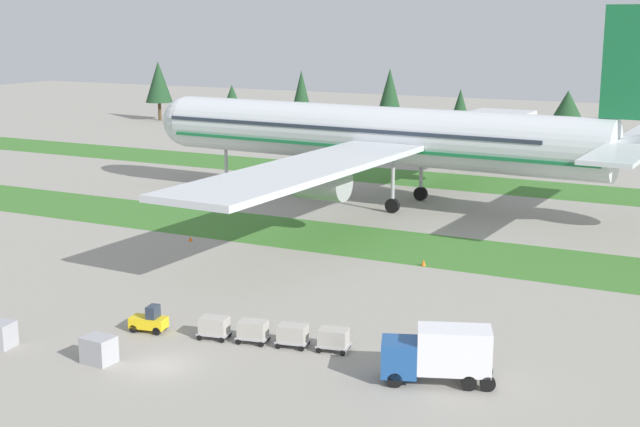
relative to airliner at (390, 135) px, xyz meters
The scene contains 15 objects.
ground_plane 55.00m from the airliner, 83.23° to the right, with size 400.00×400.00×0.00m, color gray.
grass_strip_near 20.91m from the airliner, 70.46° to the right, with size 320.00×12.15×0.01m, color #3D752D.
grass_strip_far 21.09m from the airliner, 70.66° to the left, with size 320.00×12.15×0.01m, color #3D752D.
airliner is the anchor object (origin of this frame).
baggage_tug 49.68m from the airliner, 88.02° to the right, with size 2.80×1.76×1.97m.
cargo_dolly_lead 49.15m from the airliner, 82.15° to the right, with size 2.44×1.89×1.55m.
cargo_dolly_second 49.09m from the airliner, 78.73° to the right, with size 2.44×1.89×1.55m.
cargo_dolly_third 49.19m from the airliner, 75.31° to the right, with size 2.44×1.89×1.55m.
cargo_dolly_fourth 49.47m from the airliner, 71.92° to the right, with size 2.44×1.89×1.55m.
catering_truck 54.07m from the airliner, 64.24° to the right, with size 7.32×4.62×3.58m.
ground_crew_marshaller 48.57m from the airliner, 64.87° to the right, with size 0.36×0.52×1.74m.
uld_container_1 55.86m from the airliner, 87.52° to the right, with size 2.00×1.60×1.77m, color #A3A3A8.
taxiway_marker_0 28.40m from the airliner, 60.89° to the right, with size 0.44×0.44×0.58m, color orange.
taxiway_marker_1 29.29m from the airliner, 113.07° to the right, with size 0.44×0.44×0.53m, color orange.
distant_tree_line 63.36m from the airliner, 91.58° to the left, with size 176.39×10.07×12.91m.
Camera 1 is at (33.58, -43.37, 22.08)m, focal length 49.65 mm.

